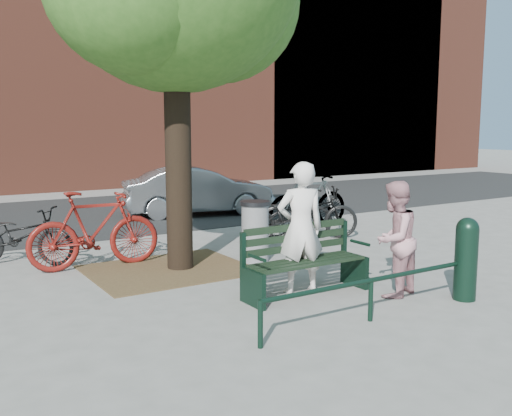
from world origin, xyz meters
TOP-DOWN VIEW (x-y plane):
  - ground at (0.00, 0.00)m, footprint 90.00×90.00m
  - dirt_pit at (-1.00, 2.20)m, footprint 2.40×2.00m
  - road at (0.00, 8.50)m, footprint 40.00×7.00m
  - townhouse_row at (0.17, 16.00)m, footprint 45.00×4.00m
  - park_bench at (-0.00, 0.08)m, footprint 1.74×0.54m
  - guard_railing at (0.00, -1.20)m, footprint 3.06×0.06m
  - person_left at (0.01, 0.15)m, footprint 0.74×0.59m
  - person_right at (0.95, -0.62)m, footprint 0.87×0.77m
  - bollard at (1.60, -1.24)m, footprint 0.29×0.29m
  - litter_bin at (0.46, 2.00)m, footprint 0.49×0.49m
  - bicycle_a at (-2.85, 3.82)m, footprint 1.78×1.60m
  - bicycle_b at (-1.91, 2.94)m, footprint 2.08×0.73m
  - bicycle_c at (1.91, 3.05)m, footprint 2.01×0.93m
  - bicycle_d at (3.06, 3.94)m, footprint 2.04×0.64m
  - bicycle_e at (2.41, 3.08)m, footprint 2.04×1.56m
  - parked_car at (1.92, 6.97)m, footprint 3.89×2.09m

SIDE VIEW (x-z plane):
  - ground at x=0.00m, z-range 0.00..0.00m
  - road at x=0.00m, z-range 0.00..0.01m
  - dirt_pit at x=-1.00m, z-range 0.00..0.02m
  - guard_railing at x=0.00m, z-range 0.15..0.66m
  - bicycle_a at x=-2.85m, z-range 0.00..0.94m
  - park_bench at x=0.00m, z-range -0.01..0.97m
  - litter_bin at x=0.46m, z-range 0.01..1.01m
  - bicycle_c at x=1.91m, z-range 0.00..1.02m
  - bicycle_e at x=2.41m, z-range 0.00..1.03m
  - bollard at x=1.60m, z-range 0.04..1.11m
  - bicycle_d at x=3.06m, z-range 0.00..1.21m
  - parked_car at x=1.92m, z-range 0.00..1.22m
  - bicycle_b at x=-1.91m, z-range 0.00..1.23m
  - person_right at x=0.95m, z-range 0.00..1.52m
  - person_left at x=0.01m, z-range 0.00..1.76m
  - townhouse_row at x=0.17m, z-range -0.75..13.25m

